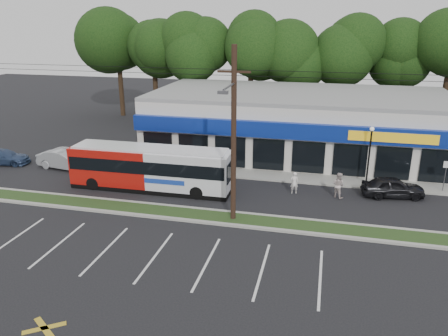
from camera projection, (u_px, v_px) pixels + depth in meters
name	position (u px, v px, depth m)	size (l,w,h in m)	color
ground	(179.00, 222.00, 25.49)	(120.00, 120.00, 0.00)	black
grass_strip	(185.00, 214.00, 26.39)	(40.00, 1.60, 0.12)	#243616
curb_south	(180.00, 220.00, 25.60)	(40.00, 0.25, 0.14)	#9E9E93
curb_north	(189.00, 208.00, 27.17)	(40.00, 0.25, 0.14)	#9E9E93
sidewalk	(282.00, 177.00, 32.64)	(32.00, 2.20, 0.10)	#9E9E93
strip_mall	(298.00, 123.00, 38.04)	(25.00, 12.55, 5.30)	silver
utility_pole	(230.00, 131.00, 23.95)	(50.00, 2.77, 10.00)	black
lamp_post	(370.00, 149.00, 30.28)	(0.30, 0.30, 4.25)	black
sign_post	(446.00, 171.00, 29.32)	(0.45, 0.10, 2.23)	#59595E
tree_line	(294.00, 47.00, 45.78)	(46.76, 6.76, 11.83)	black
metrobus	(151.00, 167.00, 29.90)	(11.22, 2.51, 3.01)	#AA130D
car_dark	(393.00, 187.00, 28.87)	(1.61, 4.00, 1.36)	black
car_silver	(66.00, 159.00, 34.29)	(1.61, 4.63, 1.53)	#A6A9AD
car_blue	(4.00, 157.00, 35.43)	(1.69, 4.16, 1.21)	navy
pedestrian_a	(294.00, 183.00, 29.40)	(0.55, 0.36, 1.52)	white
pedestrian_b	(338.00, 185.00, 28.73)	(0.84, 0.65, 1.72)	beige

